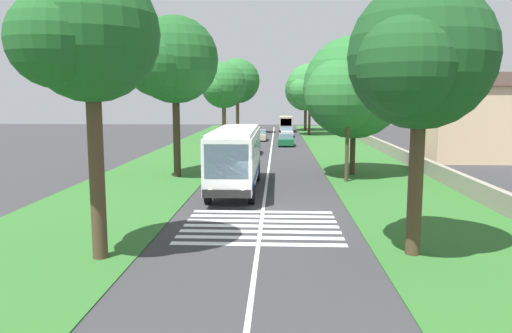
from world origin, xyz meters
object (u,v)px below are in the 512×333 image
at_px(trailing_minibus_0, 286,122).
at_px(roadside_tree_left_0, 86,38).
at_px(roadside_tree_left_1, 223,87).
at_px(roadside_tree_right_3, 309,88).
at_px(roadside_tree_left_2, 173,63).
at_px(trailing_car_2, 260,135).
at_px(roadside_tree_right_0, 417,61).
at_px(roadside_building, 479,116).
at_px(trailing_car_1, 286,140).
at_px(utility_pole, 348,125).
at_px(roadside_tree_right_2, 305,91).
at_px(roadside_tree_right_1, 351,90).
at_px(trailing_car_3, 287,132).
at_px(roadside_tree_left_3, 236,82).
at_px(trailing_car_0, 251,147).
at_px(coach_bus, 236,155).

height_order(trailing_minibus_0, roadside_tree_left_0, roadside_tree_left_0).
bearing_deg(roadside_tree_left_1, roadside_tree_right_3, -50.17).
bearing_deg(roadside_tree_left_2, trailing_car_2, -9.14).
bearing_deg(trailing_car_2, roadside_tree_right_0, -171.47).
height_order(trailing_car_2, roadside_building, roadside_building).
distance_m(trailing_car_1, utility_pole, 25.36).
bearing_deg(roadside_tree_left_2, roadside_building, -65.58).
relative_size(roadside_tree_left_0, roadside_tree_right_2, 0.95).
bearing_deg(utility_pole, roadside_building, -45.90).
xyz_separation_m(roadside_tree_left_2, roadside_tree_right_1, (1.24, -12.42, -1.84)).
bearing_deg(trailing_car_2, trailing_car_3, -28.33).
bearing_deg(roadside_tree_left_2, roadside_tree_right_1, -84.30).
height_order(trailing_car_1, trailing_car_3, same).
bearing_deg(roadside_building, roadside_tree_right_3, 25.76).
relative_size(roadside_tree_left_1, roadside_tree_left_3, 0.87).
distance_m(trailing_car_3, roadside_tree_right_0, 54.55).
xyz_separation_m(roadside_tree_right_0, roadside_tree_right_1, (18.25, -0.48, -0.70)).
xyz_separation_m(trailing_minibus_0, roadside_tree_left_1, (-17.26, 8.46, 5.46)).
bearing_deg(trailing_car_0, roadside_tree_right_0, -166.92).
height_order(trailing_car_0, utility_pole, utility_pole).
height_order(roadside_tree_left_0, roadside_building, roadside_tree_left_0).
distance_m(roadside_tree_right_1, utility_pole, 3.78).
xyz_separation_m(trailing_car_3, roadside_tree_right_1, (-35.85, -3.87, 5.44)).
relative_size(trailing_car_0, trailing_car_2, 1.00).
bearing_deg(roadside_tree_right_3, roadside_tree_right_0, -179.87).
bearing_deg(trailing_minibus_0, roadside_tree_right_2, -50.89).
height_order(trailing_car_0, roadside_tree_right_2, roadside_tree_right_2).
relative_size(roadside_tree_left_1, roadside_tree_right_2, 0.97).
height_order(coach_bus, roadside_tree_right_1, roadside_tree_right_1).
height_order(trailing_car_2, utility_pole, utility_pole).
relative_size(coach_bus, roadside_building, 1.06).
bearing_deg(coach_bus, roadside_tree_left_2, 44.13).
bearing_deg(trailing_car_1, roadside_tree_left_3, 20.48).
xyz_separation_m(roadside_tree_left_2, roadside_building, (11.59, -25.53, -4.06)).
bearing_deg(trailing_car_0, roadside_tree_left_2, 162.85).
height_order(trailing_car_2, roadside_tree_left_0, roadside_tree_left_0).
distance_m(roadside_tree_left_2, roadside_tree_right_2, 51.44).
bearing_deg(roadside_tree_left_3, roadside_tree_left_2, 178.98).
bearing_deg(trailing_minibus_0, roadside_tree_left_0, 173.40).
xyz_separation_m(roadside_tree_left_0, roadside_tree_left_1, (48.18, 0.89, -0.49)).
distance_m(roadside_tree_left_1, utility_pole, 34.13).
xyz_separation_m(roadside_tree_left_2, utility_pole, (-1.68, -11.83, -4.17)).
xyz_separation_m(trailing_minibus_0, roadside_tree_left_3, (-4.34, 7.78, 6.43)).
bearing_deg(roadside_tree_right_1, trailing_minibus_0, 4.79).
bearing_deg(roadside_tree_left_3, trailing_car_0, -172.38).
bearing_deg(utility_pole, coach_bus, 114.34).
distance_m(coach_bus, roadside_tree_right_3, 45.68).
bearing_deg(trailing_car_2, roadside_tree_right_3, -35.51).
bearing_deg(roadside_tree_left_0, roadside_tree_right_3, -10.60).
height_order(trailing_car_3, roadside_tree_right_3, roadside_tree_right_3).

